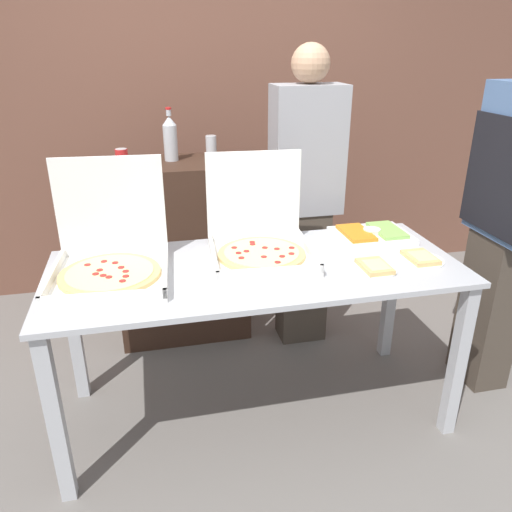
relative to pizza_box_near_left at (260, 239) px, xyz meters
The scene contains 14 objects.
ground_plane 0.91m from the pizza_box_near_left, 110.13° to the right, with size 16.00×16.00×0.00m, color slate.
brick_wall_behind 1.65m from the pizza_box_near_left, 91.63° to the left, with size 10.00×0.06×2.80m.
buffet_table 0.23m from the pizza_box_near_left, 110.13° to the right, with size 1.86×0.78×0.82m.
pizza_box_near_left is the anchor object (origin of this frame).
pizza_box_far_left 0.68m from the pizza_box_near_left, behind, with size 0.52×0.53×0.48m.
paper_plate_front_center 0.75m from the pizza_box_near_left, 17.97° to the right, with size 0.22×0.22×0.03m.
paper_plate_front_left 0.54m from the pizza_box_near_left, 30.88° to the right, with size 0.20×0.20×0.03m.
veggie_tray 0.62m from the pizza_box_near_left, ahead, with size 0.38×0.30×0.05m.
sideboard_podium 0.92m from the pizza_box_near_left, 111.96° to the left, with size 0.80×0.48×1.11m.
soda_bottle 0.97m from the pizza_box_near_left, 111.85° to the left, with size 0.08×0.08×0.30m.
soda_can_silver 0.96m from the pizza_box_near_left, 95.60° to the left, with size 0.07×0.07×0.12m.
soda_can_colored 0.91m from the pizza_box_near_left, 134.65° to the left, with size 0.07×0.07×0.12m.
person_guest_plaid 0.67m from the pizza_box_near_left, 53.31° to the left, with size 0.40×0.22×1.76m.
person_server_vest 1.25m from the pizza_box_near_left, ahead, with size 0.24×0.42×1.80m.
Camera 1 is at (-0.45, -2.01, 1.76)m, focal length 35.00 mm.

